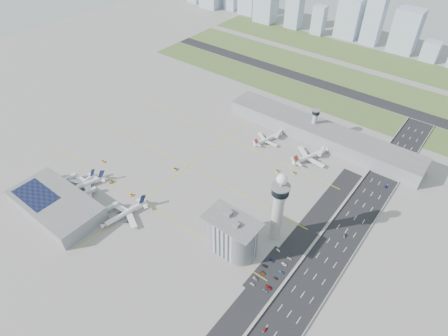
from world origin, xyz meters
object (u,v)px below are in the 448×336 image
Objects in this scene: car_lot_11 at (290,259)px; car_hw_0 at (265,330)px; airplane_near_b at (82,183)px; car_lot_6 at (265,291)px; tug_2 at (131,195)px; car_lot_9 at (281,272)px; airplane_far_a at (267,137)px; airplane_far_b at (311,154)px; admin_building at (232,234)px; car_hw_1 at (344,236)px; car_lot_0 at (253,284)px; car_lot_1 at (255,279)px; car_lot_3 at (265,266)px; jet_bridge_near_2 at (103,212)px; car_lot_5 at (278,250)px; airplane_near_a at (79,183)px; car_lot_8 at (275,278)px; car_lot_10 at (284,264)px; secondary_tower at (314,121)px; car_lot_7 at (269,287)px; car_hw_4 at (394,150)px; tug_4 at (277,171)px; control_tower at (279,205)px; car_lot_2 at (262,273)px; tug_3 at (175,169)px; tug_0 at (103,161)px; jet_bridge_far_0 at (281,131)px; jet_bridge_near_1 at (82,197)px; jet_bridge_near_0 at (62,182)px; airplane_near_c at (123,212)px; car_lot_4 at (272,260)px; jet_bridge_far_1 at (323,149)px; tug_5 at (294,173)px; tug_1 at (112,182)px.

car_hw_0 is at bearing -171.77° from car_lot_11.
car_lot_6 is at bearing 111.09° from airplane_near_b.
car_lot_9 is at bearing 144.07° from tug_2.
airplane_far_b is (50.15, 1.57, 1.32)m from airplane_far_a.
car_hw_1 is (64.04, 63.87, -14.64)m from admin_building.
car_lot_0 is (85.60, -150.37, -4.24)m from airplane_far_a.
airplane_far_a is 168.41m from car_lot_1.
car_lot_3 reaches higher than car_hw_0.
car_lot_5 is (135.01, 58.22, -2.29)m from jet_bridge_near_2.
car_lot_1 reaches higher than car_hw_0.
car_lot_3 is at bearing 96.77° from car_lot_9.
car_lot_8 is at bearing 95.26° from airplane_near_a.
car_lot_3 is 14.50m from car_lot_10.
car_lot_7 is at bearing -70.85° from secondary_tower.
airplane_far_b is at bearing -130.48° from car_hw_4.
car_lot_6 is (61.37, -113.54, -0.36)m from tug_4.
car_lot_5 is (10.01, -10.78, -34.48)m from control_tower.
car_lot_2 is 1.05× the size of car_lot_3.
airplane_far_b is at bearing 24.16° from tug_3.
tug_0 is 0.98× the size of tug_4.
car_lot_7 is (146.91, 27.02, -2.20)m from jet_bridge_near_2.
airplane_near_b reaches higher than car_lot_6.
jet_bridge_far_0 reaches higher than car_lot_5.
airplane_near_a reaches higher than car_lot_8.
car_lot_0 is 36.10m from car_lot_5.
car_hw_1 is at bearing -28.06° from car_lot_5.
admin_building is at bearing 70.57° from car_lot_1.
tug_0 is (-157.84, -130.43, -5.30)m from airplane_far_b.
jet_bridge_near_1 is 178.74m from tug_4.
tug_0 is 169.71m from tug_4.
tug_4 is at bearing -36.63° from jet_bridge_near_0.
airplane_near_c is at bearing -124.37° from tug_0.
airplane_far_a is 103.53m from tug_3.
car_hw_1 is at bearing 44.92° from admin_building.
jet_bridge_far_0 reaches higher than car_lot_3.
car_lot_2 is (81.76, -158.83, -2.27)m from jet_bridge_far_0.
car_lot_11 is (139.25, -21.86, -0.44)m from tug_3.
airplane_far_b reaches higher than jet_bridge_near_2.
car_lot_2 is at bearing -68.42° from jet_bridge_near_1.
tug_4 is at bearing -119.99° from airplane_far_a.
car_lot_0 is at bearing -28.23° from admin_building.
tug_0 is at bearing 98.85° from car_lot_4.
tug_3 is 0.87× the size of car_hw_1.
airplane_near_b reaches higher than car_lot_10.
tug_0 is at bearing -57.31° from jet_bridge_far_1.
jet_bridge_near_1 is 30.00m from jet_bridge_near_2.
tug_1 is at bearing 19.76° from tug_5.
tug_5 is 0.71× the size of car_lot_10.
tug_4 is (29.92, -56.12, -1.93)m from jet_bridge_far_0.
jet_bridge_far_0 is at bearing 29.09° from car_lot_7.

